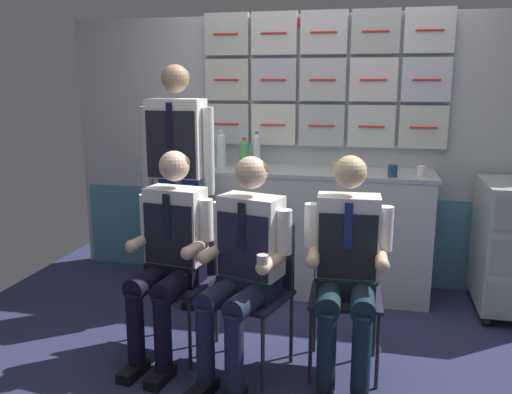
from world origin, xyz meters
TOP-DOWN VIEW (x-y plane):
  - ground at (0.00, 0.00)m, footprint 4.80×4.80m
  - galley_bulkhead at (0.00, 1.37)m, footprint 4.20×0.14m
  - galley_counter at (-0.09, 1.09)m, footprint 1.99×0.53m
  - service_trolley at (1.40, 0.97)m, footprint 0.40×0.65m
  - folding_chair_left at (-0.67, 0.02)m, footprint 0.45×0.45m
  - crew_member_left at (-0.70, -0.15)m, footprint 0.48×0.62m
  - folding_chair_right at (-0.17, -0.11)m, footprint 0.49×0.49m
  - crew_member_right at (-0.22, -0.27)m, footprint 0.50×0.65m
  - folding_chair_by_counter at (0.33, 0.01)m, footprint 0.42×0.42m
  - crew_member_by_counter at (0.33, -0.15)m, footprint 0.48×0.60m
  - crew_member_standing at (-0.93, 0.62)m, footprint 0.55×0.27m
  - water_bottle_short at (-0.47, 1.16)m, footprint 0.06×0.06m
  - water_bottle_tall at (-0.55, 1.11)m, footprint 0.07×0.07m
  - sparkling_bottle_green at (-0.74, 1.10)m, footprint 0.07×0.07m
  - paper_cup_tan at (0.58, 0.91)m, footprint 0.07×0.07m
  - coffee_cup_spare at (0.79, 1.00)m, footprint 0.06×0.06m
  - coffee_cup_white at (0.16, 1.12)m, footprint 0.07×0.07m
  - snack_banana at (-0.49, 0.98)m, footprint 0.17×0.10m

SIDE VIEW (x-z plane):
  - ground at x=0.00m, z-range -0.04..0.00m
  - galley_counter at x=-0.09m, z-range 0.00..0.97m
  - service_trolley at x=1.40m, z-range 0.03..0.99m
  - folding_chair_left at x=-0.67m, z-range 0.10..0.96m
  - folding_chair_right at x=-0.17m, z-range 0.10..0.96m
  - folding_chair_by_counter at x=0.33m, z-range 0.10..0.96m
  - crew_member_right at x=-0.22m, z-range 0.06..1.31m
  - crew_member_left at x=-0.70m, z-range 0.06..1.31m
  - crew_member_by_counter at x=0.33m, z-range 0.06..1.31m
  - snack_banana at x=-0.49m, z-range 0.97..1.01m
  - coffee_cup_white at x=0.16m, z-range 0.97..1.03m
  - coffee_cup_spare at x=0.79m, z-range 0.97..1.05m
  - paper_cup_tan at x=0.58m, z-range 0.97..1.06m
  - crew_member_standing at x=-0.93m, z-range 0.18..1.94m
  - water_bottle_tall at x=-0.55m, z-range 0.96..1.20m
  - water_bottle_short at x=-0.47m, z-range 0.96..1.24m
  - sparkling_bottle_green at x=-0.74m, z-range 0.96..1.25m
  - galley_bulkhead at x=0.00m, z-range 0.04..2.21m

